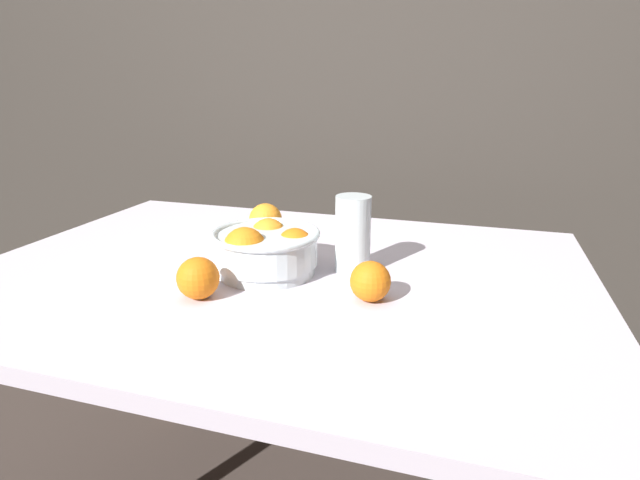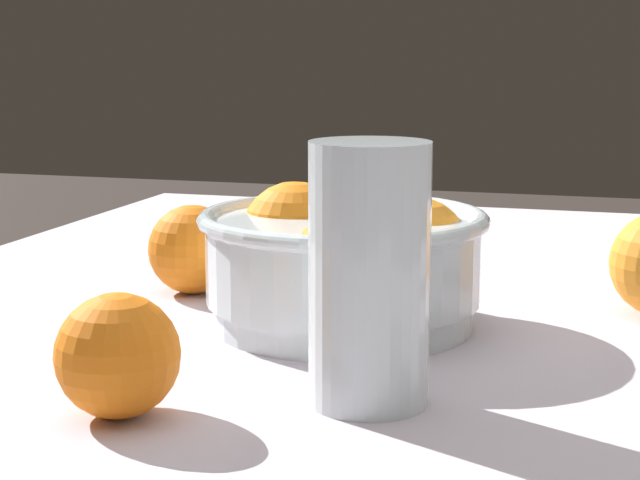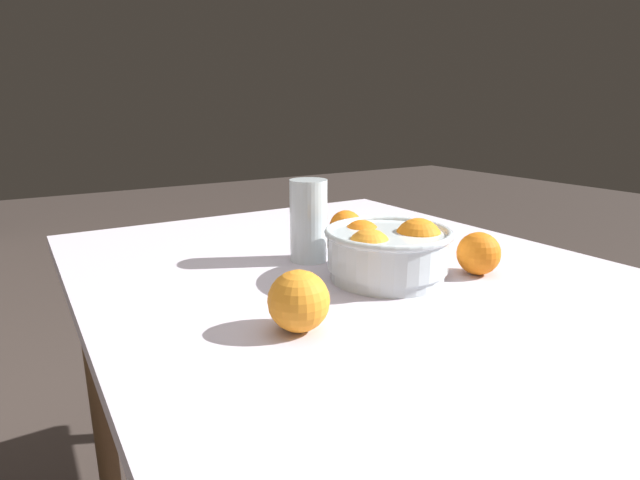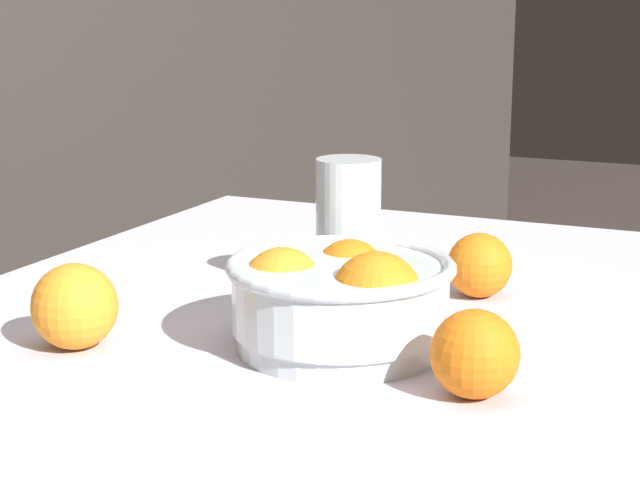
% 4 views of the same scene
% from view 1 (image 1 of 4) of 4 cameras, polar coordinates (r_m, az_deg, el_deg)
% --- Properties ---
extents(back_wall, '(8.00, 0.05, 2.60)m').
position_cam_1_polar(back_wall, '(1.77, 5.85, 23.86)').
color(back_wall, '#38332D').
rests_on(back_wall, ground_plane).
extents(dining_table, '(1.22, 0.89, 0.75)m').
position_cam_1_polar(dining_table, '(1.04, -4.79, -7.52)').
color(dining_table, silver).
rests_on(dining_table, ground_plane).
extents(fruit_bowl, '(0.21, 0.21, 0.10)m').
position_cam_1_polar(fruit_bowl, '(0.98, -6.16, -0.98)').
color(fruit_bowl, silver).
rests_on(fruit_bowl, dining_table).
extents(juice_glass, '(0.07, 0.07, 0.15)m').
position_cam_1_polar(juice_glass, '(0.98, 3.77, 0.18)').
color(juice_glass, '#F4A314').
rests_on(juice_glass, dining_table).
extents(orange_loose_near_bowl, '(0.07, 0.07, 0.07)m').
position_cam_1_polar(orange_loose_near_bowl, '(0.89, -13.76, -4.25)').
color(orange_loose_near_bowl, orange).
rests_on(orange_loose_near_bowl, dining_table).
extents(orange_loose_front, '(0.07, 0.07, 0.07)m').
position_cam_1_polar(orange_loose_front, '(0.86, 5.77, -4.72)').
color(orange_loose_front, orange).
rests_on(orange_loose_front, dining_table).
extents(orange_loose_aside, '(0.08, 0.08, 0.08)m').
position_cam_1_polar(orange_loose_aside, '(1.22, -6.24, 2.29)').
color(orange_loose_aside, orange).
rests_on(orange_loose_aside, dining_table).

